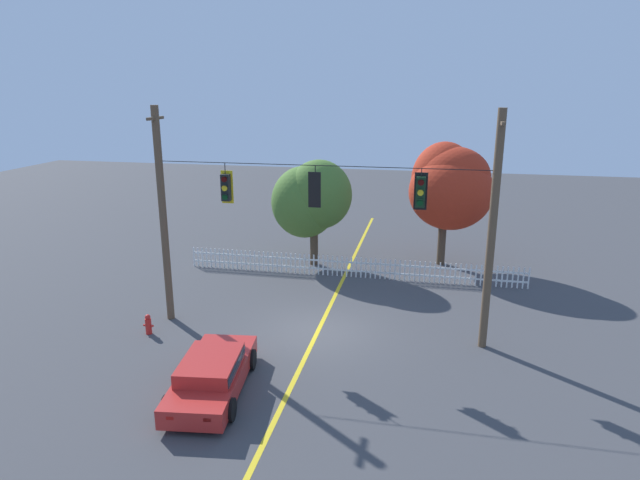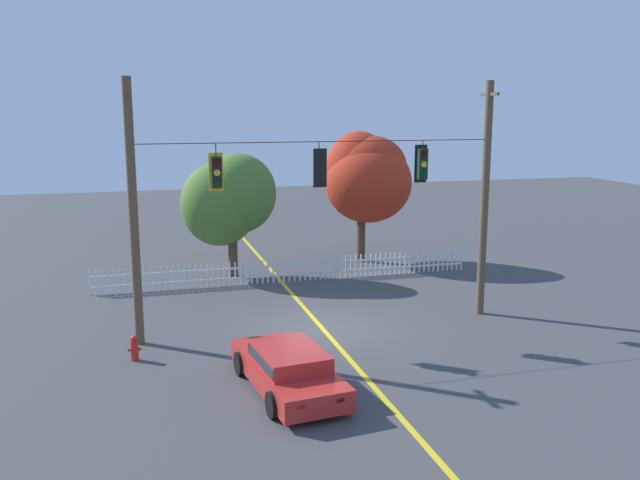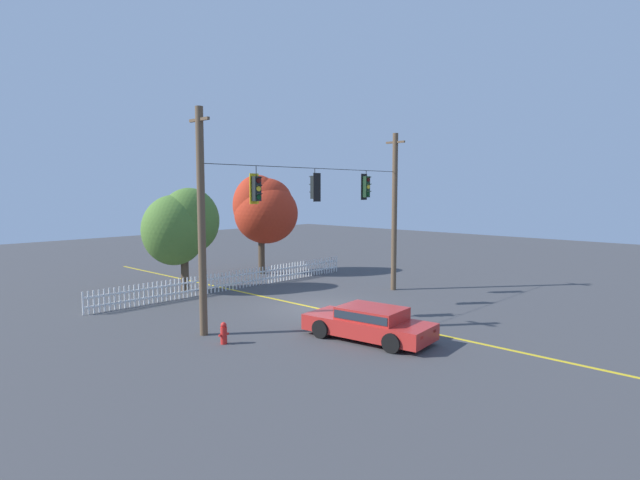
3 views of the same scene
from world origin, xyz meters
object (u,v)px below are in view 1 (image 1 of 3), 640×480
object	(u,v)px
traffic_signal_northbound_secondary	(315,189)
autumn_maple_near_fence	(311,199)
traffic_signal_westbound_side	(226,187)
fire_hydrant	(148,324)
traffic_signal_southbound_primary	(421,192)
parked_car	(212,373)
autumn_maple_mid	(449,185)

from	to	relation	value
traffic_signal_northbound_secondary	autumn_maple_near_fence	distance (m)	8.06
traffic_signal_northbound_secondary	autumn_maple_near_fence	xyz separation A→B (m)	(-1.84, 7.60, -1.93)
traffic_signal_westbound_side	fire_hydrant	world-z (taller)	traffic_signal_westbound_side
traffic_signal_westbound_side	traffic_signal_southbound_primary	distance (m)	6.72
traffic_signal_southbound_primary	parked_car	bearing A→B (deg)	-140.42
autumn_maple_mid	parked_car	bearing A→B (deg)	-116.71
autumn_maple_near_fence	fire_hydrant	distance (m)	10.29
traffic_signal_westbound_side	fire_hydrant	size ratio (longest dim) A/B	1.95
autumn_maple_near_fence	parked_car	distance (m)	12.51
traffic_signal_southbound_primary	fire_hydrant	world-z (taller)	traffic_signal_southbound_primary
traffic_signal_westbound_side	traffic_signal_northbound_secondary	world-z (taller)	same
traffic_signal_northbound_secondary	fire_hydrant	bearing A→B (deg)	-166.52
traffic_signal_northbound_secondary	traffic_signal_southbound_primary	distance (m)	3.51
traffic_signal_westbound_side	traffic_signal_northbound_secondary	xyz separation A→B (m)	(3.20, -0.02, 0.06)
traffic_signal_northbound_secondary	traffic_signal_southbound_primary	xyz separation A→B (m)	(3.51, 0.02, 0.04)
autumn_maple_near_fence	fire_hydrant	size ratio (longest dim) A/B	7.04
autumn_maple_mid	fire_hydrant	size ratio (longest dim) A/B	8.13
traffic_signal_westbound_side	fire_hydrant	xyz separation A→B (m)	(-2.64, -1.42, -4.82)
traffic_signal_northbound_secondary	traffic_signal_southbound_primary	world-z (taller)	same
traffic_signal_southbound_primary	autumn_maple_mid	xyz separation A→B (m)	(1.18, 8.85, -1.27)
autumn_maple_near_fence	fire_hydrant	world-z (taller)	autumn_maple_near_fence
parked_car	autumn_maple_mid	bearing A→B (deg)	63.29
parked_car	fire_hydrant	xyz separation A→B (m)	(-3.76, 3.21, -0.24)
autumn_maple_mid	traffic_signal_westbound_side	bearing A→B (deg)	-131.75
parked_car	autumn_maple_near_fence	bearing A→B (deg)	88.84
autumn_maple_mid	traffic_signal_northbound_secondary	bearing A→B (deg)	-117.89
traffic_signal_southbound_primary	fire_hydrant	size ratio (longest dim) A/B	1.86
traffic_signal_northbound_secondary	traffic_signal_southbound_primary	size ratio (longest dim) A/B	1.02
traffic_signal_westbound_side	parked_car	size ratio (longest dim) A/B	0.31
fire_hydrant	traffic_signal_northbound_secondary	bearing A→B (deg)	13.48
parked_car	fire_hydrant	world-z (taller)	parked_car
traffic_signal_southbound_primary	autumn_maple_near_fence	bearing A→B (deg)	125.21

